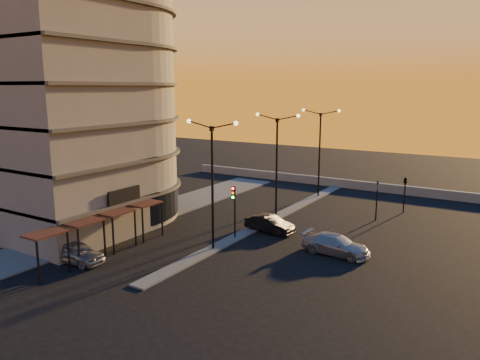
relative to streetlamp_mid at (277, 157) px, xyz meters
name	(u,v)px	position (x,y,z in m)	size (l,w,h in m)	color
ground	(213,250)	(0.00, -10.00, -5.59)	(120.00, 120.00, 0.00)	black
sidewalk_west	(145,216)	(-10.50, -6.00, -5.53)	(5.00, 40.00, 0.12)	#51514F
median	(276,217)	(0.00, 0.00, -5.53)	(1.20, 36.00, 0.12)	#51514F
parapet	(354,185)	(2.00, 16.00, -5.09)	(44.00, 0.50, 1.00)	slate
building	(75,85)	(-14.00, -9.97, 6.32)	(14.35, 17.08, 25.00)	slate
streetlamp_near	(212,175)	(0.00, -10.00, 0.00)	(4.32, 0.32, 9.51)	black
streetlamp_mid	(277,157)	(0.00, 0.00, 0.00)	(4.32, 0.32, 9.51)	black
streetlamp_far	(320,146)	(0.00, 10.00, 0.00)	(4.32, 0.32, 9.51)	black
traffic_light_main	(234,203)	(0.00, -7.13, -2.70)	(0.28, 0.44, 4.25)	black
signal_east_a	(377,199)	(8.00, 4.00, -3.66)	(0.13, 0.16, 3.60)	black
signal_east_b	(405,181)	(9.50, 8.00, -2.49)	(0.42, 1.99, 3.60)	black
car_hatchback	(76,252)	(-6.50, -17.01, -4.86)	(1.73, 4.31, 1.47)	gray
car_sedan	(270,224)	(1.50, -4.02, -4.90)	(1.47, 4.22, 1.39)	black
car_wagon	(336,245)	(8.00, -6.16, -4.88)	(2.00, 4.92, 1.43)	#9EA1A5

